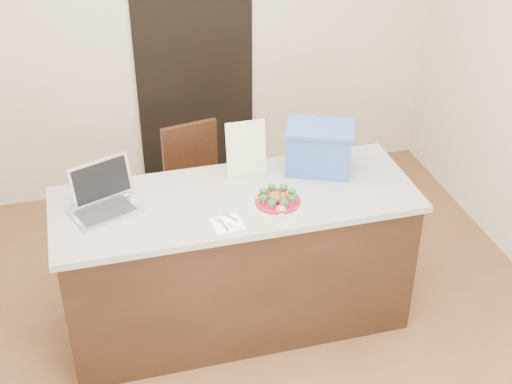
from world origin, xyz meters
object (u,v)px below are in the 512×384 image
object	(u,v)px
plate	(278,201)
island	(237,261)
laptop	(103,196)
blue_box	(319,148)
napkin	(227,224)
chair	(194,180)
yogurt_bottle	(281,210)

from	to	relation	value
plate	island	bearing A→B (deg)	151.74
laptop	blue_box	size ratio (longest dim) A/B	0.89
napkin	chair	world-z (taller)	napkin
blue_box	chair	bearing A→B (deg)	154.16
plate	chair	size ratio (longest dim) A/B	0.28
napkin	blue_box	world-z (taller)	blue_box
island	chair	bearing A→B (deg)	95.38
laptop	yogurt_bottle	bearing A→B (deg)	-40.57
laptop	blue_box	bearing A→B (deg)	-17.66
island	plate	world-z (taller)	plate
yogurt_bottle	laptop	size ratio (longest dim) A/B	0.16
blue_box	chair	world-z (taller)	blue_box
island	blue_box	distance (m)	0.83
laptop	chair	world-z (taller)	laptop
island	yogurt_bottle	xyz separation A→B (m)	(0.20, -0.23, 0.49)
laptop	chair	bearing A→B (deg)	30.92
plate	chair	xyz separation A→B (m)	(-0.30, 1.02, -0.42)
island	yogurt_bottle	world-z (taller)	yogurt_bottle
island	plate	distance (m)	0.53
yogurt_bottle	chair	bearing A→B (deg)	104.03
plate	yogurt_bottle	xyz separation A→B (m)	(-0.01, -0.12, 0.02)
napkin	yogurt_bottle	world-z (taller)	yogurt_bottle
yogurt_bottle	plate	bearing A→B (deg)	83.19
plate	blue_box	bearing A→B (deg)	40.29
yogurt_bottle	chair	size ratio (longest dim) A/B	0.08
blue_box	laptop	bearing A→B (deg)	-152.83
yogurt_bottle	blue_box	distance (m)	0.55
island	napkin	distance (m)	0.54
island	chair	world-z (taller)	island
blue_box	island	bearing A→B (deg)	-139.33
plate	chair	world-z (taller)	plate
plate	blue_box	size ratio (longest dim) A/B	0.54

